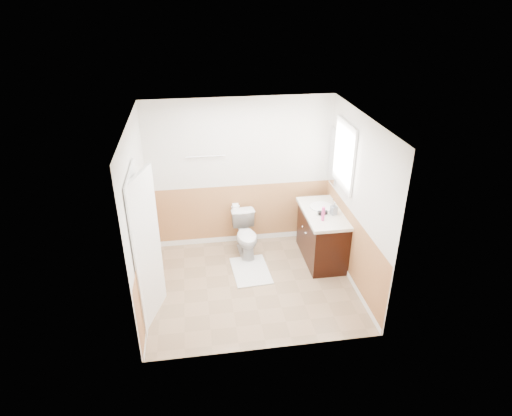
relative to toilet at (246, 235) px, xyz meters
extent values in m
plane|color=#8C7051|center=(-0.03, -0.86, -0.35)|extent=(3.00, 3.00, 0.00)
plane|color=white|center=(-0.03, -0.86, 2.15)|extent=(3.00, 3.00, 0.00)
plane|color=silver|center=(-0.03, 0.44, 0.90)|extent=(3.00, 0.00, 3.00)
plane|color=silver|center=(-0.03, -2.16, 0.90)|extent=(3.00, 0.00, 3.00)
plane|color=silver|center=(-1.53, -0.86, 0.90)|extent=(0.00, 3.00, 3.00)
plane|color=silver|center=(1.47, -0.86, 0.90)|extent=(0.00, 3.00, 3.00)
plane|color=#B17A46|center=(-0.03, 0.43, 0.15)|extent=(3.00, 0.00, 3.00)
plane|color=#B17A46|center=(-0.03, -2.15, 0.15)|extent=(3.00, 0.00, 3.00)
plane|color=#B17A46|center=(-1.52, -0.86, 0.15)|extent=(0.00, 2.60, 2.60)
plane|color=#B17A46|center=(1.46, -0.86, 0.15)|extent=(0.00, 2.60, 2.60)
imported|color=silver|center=(0.00, 0.00, 0.00)|extent=(0.43, 0.70, 0.69)
cube|color=white|center=(0.00, -0.52, -0.34)|extent=(0.60, 0.83, 0.02)
cube|color=black|center=(1.18, -0.31, 0.05)|extent=(0.55, 1.10, 0.80)
sphere|color=silver|center=(0.88, -0.41, 0.20)|extent=(0.03, 0.03, 0.03)
sphere|color=#BBBDC2|center=(0.88, -0.21, 0.20)|extent=(0.03, 0.03, 0.03)
cube|color=beige|center=(1.17, -0.31, 0.48)|extent=(0.60, 1.15, 0.05)
cylinder|color=white|center=(1.18, -0.16, 0.51)|extent=(0.36, 0.36, 0.02)
cylinder|color=silver|center=(1.36, -0.16, 0.57)|extent=(0.02, 0.02, 0.14)
cylinder|color=#E93C8E|center=(1.08, -0.58, 0.61)|extent=(0.05, 0.05, 0.22)
imported|color=gray|center=(1.30, -0.41, 0.60)|extent=(0.11, 0.11, 0.20)
cylinder|color=black|center=(1.13, -0.40, 0.54)|extent=(0.14, 0.07, 0.07)
cylinder|color=black|center=(1.10, -0.44, 0.51)|extent=(0.03, 0.03, 0.07)
cube|color=silver|center=(1.45, 0.24, 1.20)|extent=(0.02, 0.35, 0.90)
cube|color=white|center=(1.44, -0.27, 1.40)|extent=(0.04, 0.80, 1.00)
cube|color=white|center=(1.46, -0.27, 1.40)|extent=(0.01, 0.70, 0.90)
cube|color=white|center=(-1.43, -1.31, 0.67)|extent=(0.29, 0.78, 2.04)
cube|color=white|center=(-1.51, -1.31, 0.68)|extent=(0.02, 0.92, 2.10)
sphere|color=silver|center=(-1.37, -0.98, 0.60)|extent=(0.06, 0.06, 0.06)
cylinder|color=silver|center=(-0.58, 0.39, 1.25)|extent=(0.62, 0.02, 0.02)
cylinder|color=silver|center=(-0.13, 0.37, 0.35)|extent=(0.14, 0.02, 0.02)
cylinder|color=white|center=(-0.13, 0.37, 0.35)|extent=(0.10, 0.11, 0.11)
cube|color=white|center=(-0.13, 0.37, 0.24)|extent=(0.10, 0.01, 0.16)
camera|label=1|loc=(-0.76, -6.06, 3.64)|focal=30.54mm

